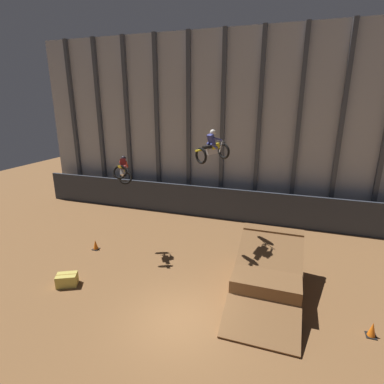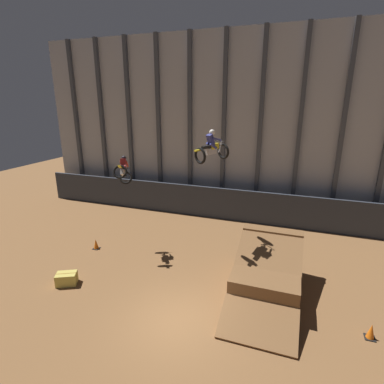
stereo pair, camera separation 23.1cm
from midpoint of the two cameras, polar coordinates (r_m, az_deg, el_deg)
The scene contains 9 objects.
ground_plane at distance 12.69m, azimuth -2.39°, elevation -23.31°, with size 60.00×60.00×0.00m, color brown.
arena_back_wall at distance 21.63m, azimuth 9.81°, elevation 11.96°, with size 32.00×0.40×12.80m.
lower_barrier at distance 21.37m, azimuth 8.45°, elevation -2.50°, with size 31.36×0.20×2.30m.
dirt_ramp at distance 14.44m, azimuth 14.63°, elevation -14.55°, with size 2.85×5.69×2.36m.
rider_bike_left_air at distance 16.44m, azimuth -12.58°, elevation 3.98°, with size 1.25×1.82×1.67m.
rider_bike_right_air at distance 13.55m, azimuth 4.27°, elevation 8.26°, with size 1.44×1.72×1.47m.
traffic_cone_near_ramp at distance 13.52m, azimuth 31.38°, elevation -21.76°, with size 0.36×0.36×0.58m.
traffic_cone_arena_edge at distance 18.34m, azimuth -17.47°, elevation -9.47°, with size 0.36×0.36×0.58m.
hay_bale_trackside at distance 15.57m, azimuth -22.37°, elevation -15.04°, with size 1.07×0.94×0.57m.
Camera 2 is at (3.79, -8.92, 8.21)m, focal length 28.00 mm.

